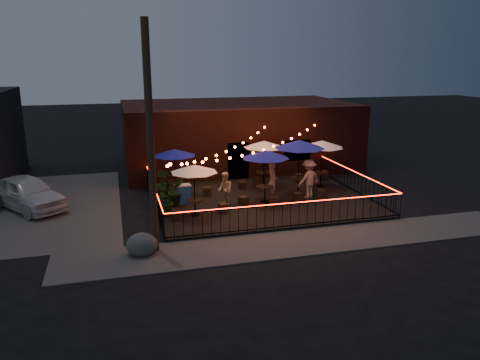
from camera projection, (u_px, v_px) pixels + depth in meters
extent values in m
plane|color=black|center=(274.00, 215.00, 20.61)|extent=(110.00, 110.00, 0.00)
cube|color=black|center=(260.00, 201.00, 22.46)|extent=(10.00, 8.00, 0.15)
cube|color=#44433F|center=(302.00, 242.00, 17.57)|extent=(18.00, 2.50, 0.05)
cube|color=#33130E|center=(237.00, 134.00, 29.68)|extent=(14.00, 8.00, 4.00)
cube|color=black|center=(238.00, 162.00, 26.04)|extent=(1.20, 0.24, 2.20)
cube|color=black|center=(297.00, 150.00, 26.80)|extent=(1.60, 0.24, 1.20)
cylinder|color=#322214|center=(150.00, 141.00, 15.79)|extent=(0.26, 0.26, 8.00)
cube|color=black|center=(290.00, 226.00, 18.69)|extent=(10.00, 0.04, 0.04)
cube|color=black|center=(291.00, 204.00, 18.45)|extent=(10.00, 0.04, 0.04)
cube|color=#FF1705|center=(291.00, 203.00, 18.45)|extent=(10.00, 0.03, 0.02)
cube|color=black|center=(155.00, 206.00, 21.14)|extent=(0.04, 8.00, 0.04)
cube|color=black|center=(154.00, 186.00, 20.91)|extent=(0.04, 8.00, 0.04)
cube|color=#FF1705|center=(154.00, 186.00, 20.90)|extent=(0.03, 8.00, 0.02)
cube|color=black|center=(354.00, 190.00, 23.69)|extent=(0.04, 8.00, 0.04)
cube|color=black|center=(355.00, 172.00, 23.46)|extent=(0.04, 8.00, 0.04)
cube|color=#FF1705|center=(355.00, 172.00, 23.45)|extent=(0.03, 8.00, 0.02)
cylinder|color=black|center=(195.00, 215.00, 20.16)|extent=(0.40, 0.40, 0.03)
cylinder|color=black|center=(195.00, 208.00, 20.08)|extent=(0.06, 0.06, 0.66)
cylinder|color=black|center=(195.00, 200.00, 19.99)|extent=(0.74, 0.74, 0.04)
cylinder|color=black|center=(195.00, 191.00, 19.88)|extent=(0.04, 0.04, 2.21)
cone|color=silver|center=(194.00, 169.00, 19.64)|extent=(2.68, 2.68, 0.32)
cylinder|color=black|center=(176.00, 195.00, 23.14)|extent=(0.42, 0.42, 0.03)
cylinder|color=black|center=(176.00, 188.00, 23.05)|extent=(0.06, 0.06, 0.69)
cylinder|color=black|center=(175.00, 181.00, 22.96)|extent=(0.76, 0.76, 0.04)
cylinder|color=black|center=(175.00, 172.00, 22.85)|extent=(0.04, 0.04, 2.29)
cone|color=navy|center=(174.00, 152.00, 22.59)|extent=(2.41, 2.41, 0.33)
cylinder|color=black|center=(265.00, 202.00, 22.00)|extent=(0.45, 0.45, 0.03)
cylinder|color=black|center=(265.00, 194.00, 21.91)|extent=(0.06, 0.06, 0.73)
cylinder|color=black|center=(265.00, 187.00, 21.81)|extent=(0.82, 0.82, 0.04)
cylinder|color=black|center=(265.00, 177.00, 21.69)|extent=(0.04, 0.04, 2.45)
cone|color=navy|center=(265.00, 154.00, 21.42)|extent=(2.71, 2.71, 0.36)
cylinder|color=black|center=(263.00, 185.00, 24.86)|extent=(0.43, 0.43, 0.03)
cylinder|color=black|center=(264.00, 179.00, 24.77)|extent=(0.06, 0.06, 0.71)
cylinder|color=black|center=(264.00, 172.00, 24.68)|extent=(0.79, 0.79, 0.04)
cylinder|color=black|center=(264.00, 164.00, 24.56)|extent=(0.04, 0.04, 2.37)
cone|color=silver|center=(264.00, 144.00, 24.30)|extent=(2.80, 2.80, 0.35)
cylinder|color=black|center=(298.00, 194.00, 23.16)|extent=(0.50, 0.50, 0.03)
cylinder|color=black|center=(298.00, 187.00, 23.05)|extent=(0.07, 0.07, 0.81)
cylinder|color=black|center=(298.00, 178.00, 22.95)|extent=(0.91, 0.91, 0.05)
cylinder|color=black|center=(299.00, 168.00, 22.81)|extent=(0.05, 0.05, 2.72)
cone|color=navy|center=(300.00, 144.00, 22.51)|extent=(3.16, 3.16, 0.40)
cylinder|color=black|center=(320.00, 186.00, 24.67)|extent=(0.44, 0.44, 0.03)
cylinder|color=black|center=(321.00, 179.00, 24.58)|extent=(0.06, 0.06, 0.73)
cylinder|color=black|center=(321.00, 173.00, 24.49)|extent=(0.81, 0.81, 0.04)
cylinder|color=black|center=(321.00, 164.00, 24.37)|extent=(0.04, 0.04, 2.42)
cone|color=silver|center=(322.00, 144.00, 24.10)|extent=(2.26, 2.26, 0.35)
cube|color=black|center=(176.00, 215.00, 19.53)|extent=(0.44, 0.44, 0.44)
cube|color=black|center=(223.00, 208.00, 20.42)|extent=(0.38, 0.38, 0.42)
cube|color=black|center=(175.00, 194.00, 22.60)|extent=(0.46, 0.46, 0.42)
cube|color=black|center=(207.00, 191.00, 22.94)|extent=(0.47, 0.47, 0.44)
cube|color=black|center=(243.00, 201.00, 21.41)|extent=(0.46, 0.46, 0.43)
cube|color=black|center=(274.00, 201.00, 21.39)|extent=(0.47, 0.47, 0.44)
cube|color=black|center=(242.00, 185.00, 24.14)|extent=(0.38, 0.38, 0.40)
cube|color=black|center=(258.00, 181.00, 24.74)|extent=(0.40, 0.40, 0.47)
cube|color=black|center=(298.00, 198.00, 21.90)|extent=(0.47, 0.47, 0.46)
cube|color=black|center=(321.00, 194.00, 22.49)|extent=(0.48, 0.48, 0.45)
cube|color=black|center=(299.00, 178.00, 25.52)|extent=(0.47, 0.47, 0.44)
cube|color=black|center=(323.00, 175.00, 25.89)|extent=(0.44, 0.44, 0.51)
imported|color=#D59F8A|center=(273.00, 181.00, 22.13)|extent=(0.56, 0.75, 1.85)
imported|color=tan|center=(225.00, 189.00, 21.30)|extent=(0.64, 0.79, 1.56)
imported|color=#CEA78C|center=(309.00, 179.00, 22.50)|extent=(1.38, 1.06, 1.88)
imported|color=#154113|center=(166.00, 201.00, 20.16)|extent=(1.29, 1.19, 1.19)
imported|color=#0B360C|center=(176.00, 191.00, 21.31)|extent=(0.92, 0.81, 1.41)
imported|color=#11340D|center=(163.00, 182.00, 23.17)|extent=(0.88, 0.88, 1.21)
cube|color=#235EB2|center=(183.00, 194.00, 21.71)|extent=(0.68, 0.52, 0.85)
cube|color=silver|center=(183.00, 185.00, 21.60)|extent=(0.73, 0.56, 0.05)
ellipsoid|color=#4A4A45|center=(142.00, 245.00, 16.37)|extent=(1.24, 1.16, 0.77)
imported|color=white|center=(27.00, 193.00, 21.31)|extent=(4.12, 4.71, 1.54)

